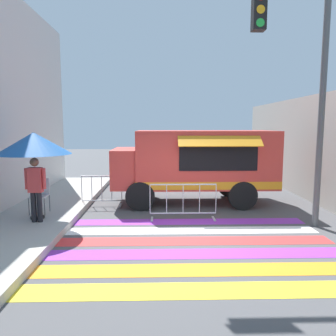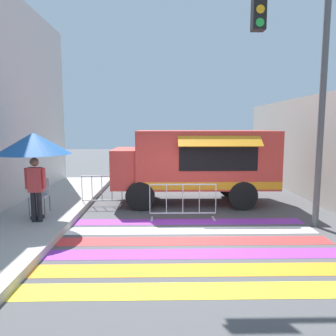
{
  "view_description": "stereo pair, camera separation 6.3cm",
  "coord_description": "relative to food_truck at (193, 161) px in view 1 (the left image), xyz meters",
  "views": [
    {
      "loc": [
        -0.73,
        -7.52,
        2.61
      ],
      "look_at": [
        -0.48,
        2.3,
        1.35
      ],
      "focal_mm": 35.0,
      "sensor_mm": 36.0,
      "label": 1
    },
    {
      "loc": [
        -0.67,
        -7.52,
        2.61
      ],
      "look_at": [
        -0.48,
        2.3,
        1.35
      ],
      "focal_mm": 35.0,
      "sensor_mm": 36.0,
      "label": 2
    }
  ],
  "objects": [
    {
      "name": "ground_plane",
      "position": [
        -0.38,
        -3.44,
        -1.45
      ],
      "size": [
        60.0,
        60.0,
        0.0
      ],
      "primitive_type": "plane",
      "color": "#4C4C4F"
    },
    {
      "name": "concrete_wall_right",
      "position": [
        4.23,
        -0.44,
        0.39
      ],
      "size": [
        0.2,
        16.0,
        3.68
      ],
      "color": "#A39E93",
      "rests_on": "ground_plane"
    },
    {
      "name": "crosswalk_painted",
      "position": [
        -0.38,
        -4.14,
        -1.44
      ],
      "size": [
        6.4,
        4.36,
        0.01
      ],
      "color": "yellow",
      "rests_on": "ground_plane"
    },
    {
      "name": "food_truck",
      "position": [
        0.0,
        0.0,
        0.0
      ],
      "size": [
        5.34,
        2.61,
        2.46
      ],
      "color": "#D13D33",
      "rests_on": "ground_plane"
    },
    {
      "name": "traffic_signal_pole",
      "position": [
        1.98,
        -2.71,
        2.86
      ],
      "size": [
        5.0,
        0.29,
        6.24
      ],
      "color": "#515456",
      "rests_on": "ground_plane"
    },
    {
      "name": "patio_umbrella",
      "position": [
        -4.36,
        -2.42,
        0.72
      ],
      "size": [
        1.89,
        1.89,
        2.28
      ],
      "color": "black",
      "rests_on": "sidewalk_left"
    },
    {
      "name": "folding_chair",
      "position": [
        -4.49,
        -1.8,
        -0.69
      ],
      "size": [
        0.45,
        0.45,
        0.96
      ],
      "rotation": [
        0.0,
        0.0,
        -0.2
      ],
      "color": "#4C4C51",
      "rests_on": "sidewalk_left"
    },
    {
      "name": "vendor_person",
      "position": [
        -4.25,
        -2.74,
        -0.33
      ],
      "size": [
        0.53,
        0.22,
        1.65
      ],
      "rotation": [
        0.0,
        0.0,
        0.3
      ],
      "color": "black",
      "rests_on": "sidewalk_left"
    },
    {
      "name": "barricade_front",
      "position": [
        -0.46,
        -2.01,
        -0.95
      ],
      "size": [
        1.87,
        0.44,
        1.02
      ],
      "color": "#B7BABF",
      "rests_on": "ground_plane"
    },
    {
      "name": "barricade_side",
      "position": [
        -3.01,
        -0.39,
        -0.97
      ],
      "size": [
        1.32,
        0.44,
        1.02
      ],
      "color": "#B7BABF",
      "rests_on": "ground_plane"
    }
  ]
}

